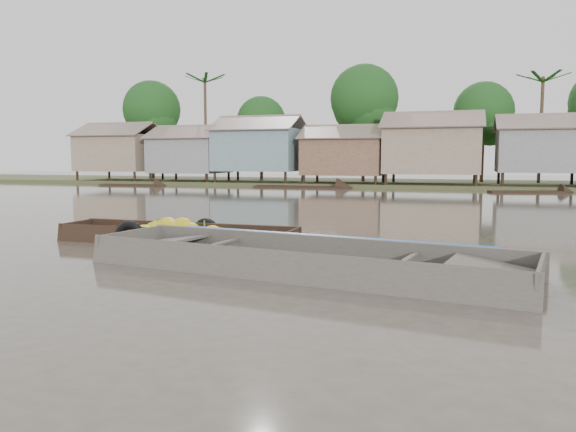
% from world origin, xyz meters
% --- Properties ---
extents(ground, '(120.00, 120.00, 0.00)m').
position_xyz_m(ground, '(0.00, 0.00, 0.00)').
color(ground, '#484137').
rests_on(ground, ground).
extents(riverbank, '(120.00, 12.47, 10.22)m').
position_xyz_m(riverbank, '(3.03, 31.86, 3.07)').
color(riverbank, '#384723').
rests_on(riverbank, ground).
extents(banana_boat, '(6.23, 1.68, 0.89)m').
position_xyz_m(banana_boat, '(-2.42, 0.87, 0.19)').
color(banana_boat, black).
rests_on(banana_boat, ground).
extents(viewer_boat, '(8.75, 3.62, 0.68)m').
position_xyz_m(viewer_boat, '(1.69, -1.62, 0.08)').
color(viewer_boat, '#453F3B').
rests_on(viewer_boat, ground).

